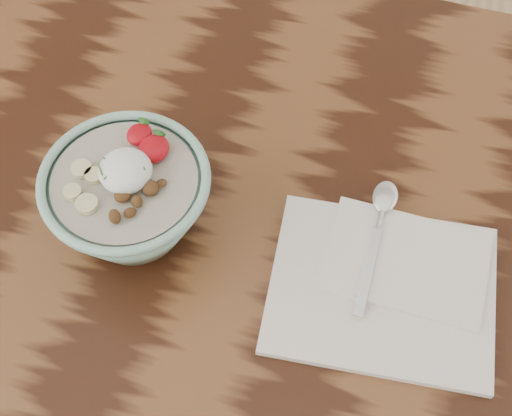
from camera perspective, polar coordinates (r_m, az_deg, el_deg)
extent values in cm
cube|color=black|center=(84.37, -7.65, -1.31)|extent=(160.00, 90.00, 4.00)
cylinder|color=#8CBCAA|center=(81.73, -9.53, -1.35)|extent=(7.86, 7.86, 1.12)
torus|color=#8CBCAA|center=(74.08, -10.53, 2.24)|extent=(17.88, 17.88, 1.03)
cylinder|color=#C0B29F|center=(74.54, -10.46, 2.00)|extent=(15.17, 15.17, 0.94)
ellipsoid|color=white|center=(73.50, -10.41, 2.96)|extent=(5.52, 5.52, 3.04)
ellipsoid|color=#A80711|center=(74.88, -8.19, 4.73)|extent=(3.24, 3.56, 1.78)
cone|color=#286623|center=(75.42, -7.82, 5.72)|extent=(1.40, 1.03, 1.52)
ellipsoid|color=#A80711|center=(76.43, -9.31, 5.82)|extent=(2.67, 2.93, 1.47)
cone|color=#286623|center=(76.84, -9.01, 6.64)|extent=(1.40, 1.03, 1.52)
cylinder|color=beige|center=(75.39, -13.79, 3.05)|extent=(2.17, 2.17, 0.70)
cylinder|color=beige|center=(73.97, -14.47, 1.23)|extent=(1.88, 1.88, 0.70)
cylinder|color=beige|center=(72.83, -13.37, 0.30)|extent=(2.27, 2.27, 0.70)
cylinder|color=beige|center=(74.62, -12.85, 2.55)|extent=(1.90, 1.90, 0.70)
ellipsoid|color=#543518|center=(71.87, -9.52, 0.51)|extent=(1.73, 1.85, 0.96)
ellipsoid|color=#543518|center=(72.99, -8.58, 1.95)|extent=(1.33, 1.19, 0.72)
ellipsoid|color=#543518|center=(72.70, -10.78, 1.17)|extent=(1.58, 1.73, 0.83)
ellipsoid|color=#543518|center=(72.82, -7.60, 1.97)|extent=(1.52, 1.54, 0.67)
ellipsoid|color=#543518|center=(71.26, -11.24, -0.67)|extent=(1.96, 2.04, 1.23)
ellipsoid|color=#543518|center=(71.35, -10.05, -0.37)|extent=(1.68, 1.73, 0.86)
ellipsoid|color=#543518|center=(72.42, -8.41, 1.57)|extent=(1.97, 1.99, 1.31)
ellipsoid|color=#543518|center=(72.44, -10.61, 1.04)|extent=(2.47, 2.50, 0.91)
ellipsoid|color=#543518|center=(72.66, -10.71, 0.96)|extent=(1.18, 1.35, 0.79)
cylinder|color=#3A7A33|center=(72.58, -10.65, 3.16)|extent=(1.05, 1.26, 0.23)
cylinder|color=#3A7A33|center=(72.80, -11.81, 3.07)|extent=(1.22, 0.76, 0.22)
cylinder|color=#3A7A33|center=(72.94, -12.37, 3.05)|extent=(1.18, 1.37, 0.24)
cylinder|color=#3A7A33|center=(72.27, -11.08, 2.69)|extent=(1.23, 0.70, 0.22)
cylinder|color=#3A7A33|center=(72.50, -9.11, 3.47)|extent=(1.18, 1.20, 0.23)
cylinder|color=#3A7A33|center=(72.34, -9.56, 3.18)|extent=(0.70, 1.09, 0.22)
cylinder|color=#3A7A33|center=(72.44, -11.68, 2.71)|extent=(0.64, 1.62, 0.24)
cylinder|color=#3A7A33|center=(73.07, -11.47, 3.47)|extent=(0.78, 1.47, 0.23)
cylinder|color=#3A7A33|center=(72.91, -10.55, 3.56)|extent=(0.19, 1.18, 0.22)
cylinder|color=#3A7A33|center=(73.38, -11.73, 3.73)|extent=(1.38, 0.58, 0.23)
cube|color=white|center=(78.16, 10.03, -6.42)|extent=(25.70, 21.59, 0.92)
cube|color=white|center=(79.35, 11.92, -4.20)|extent=(17.49, 12.00, 0.55)
cube|color=silver|center=(77.59, 8.96, -4.97)|extent=(1.19, 10.98, 0.33)
cylinder|color=silver|center=(80.92, 9.93, -0.70)|extent=(0.70, 2.87, 0.67)
ellipsoid|color=silver|center=(82.33, 10.30, 0.92)|extent=(2.97, 4.41, 0.91)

